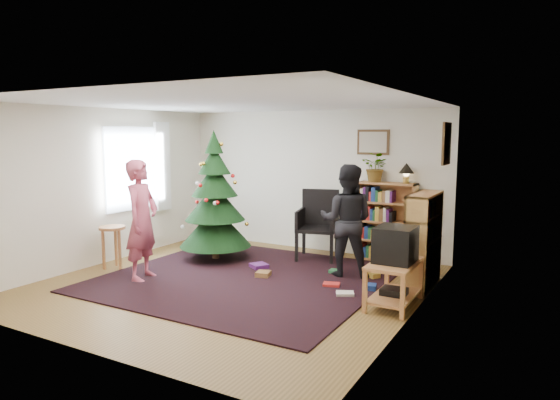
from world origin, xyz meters
The scene contains 23 objects.
floor centered at (0.00, 0.00, 0.00)m, with size 5.00×5.00×0.00m, color brown.
ceiling centered at (0.00, 0.00, 2.50)m, with size 5.00×5.00×0.00m, color white.
wall_back centered at (0.00, 2.50, 1.25)m, with size 5.00×0.02×2.50m, color silver.
wall_front centered at (0.00, -2.50, 1.25)m, with size 5.00×0.02×2.50m, color silver.
wall_left centered at (-2.50, 0.00, 1.25)m, with size 0.02×5.00×2.50m, color silver.
wall_right centered at (2.50, 0.00, 1.25)m, with size 0.02×5.00×2.50m, color silver.
rug centered at (0.00, 0.30, 0.01)m, with size 3.80×3.60×0.02m, color black.
window_pane centered at (-2.47, 0.60, 1.50)m, with size 0.04×1.20×1.40m, color silver.
curtain centered at (-2.43, 1.30, 1.50)m, with size 0.06×0.35×1.60m, color white.
picture_back centered at (1.15, 2.48, 1.95)m, with size 0.55×0.03×0.42m.
picture_right centered at (2.48, 1.75, 1.95)m, with size 0.03×0.50×0.60m.
christmas_tree centered at (-1.05, 1.01, 0.90)m, with size 1.19×1.19×2.15m.
bookshelf_back centered at (1.46, 2.34, 0.66)m, with size 0.95×0.30×1.30m.
bookshelf_right centered at (2.34, 1.15, 0.66)m, with size 0.30×0.95×1.30m.
tv_stand centered at (2.22, 0.24, 0.33)m, with size 0.51×0.91×0.55m.
crt_tv centered at (2.22, 0.24, 0.77)m, with size 0.46×0.49×0.43m.
armchair centered at (0.44, 1.95, 0.63)m, with size 0.77×0.78×1.16m.
stool centered at (-2.11, -0.22, 0.51)m, with size 0.40×0.40×0.66m.
person_standing centered at (-1.26, -0.43, 0.87)m, with size 0.63×0.41×1.73m, color #AE455A.
person_by_chair centered at (1.22, 1.17, 0.83)m, with size 0.80×0.63×1.65m, color black.
potted_plant centered at (1.26, 2.34, 1.54)m, with size 0.44×0.38×0.49m, color gray.
table_lamp centered at (1.76, 2.34, 1.52)m, with size 0.25×0.25×0.33m.
floor_clutter centered at (1.06, 0.74, 0.04)m, with size 2.09×1.14×0.08m.
Camera 1 is at (3.89, -5.58, 2.09)m, focal length 32.00 mm.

